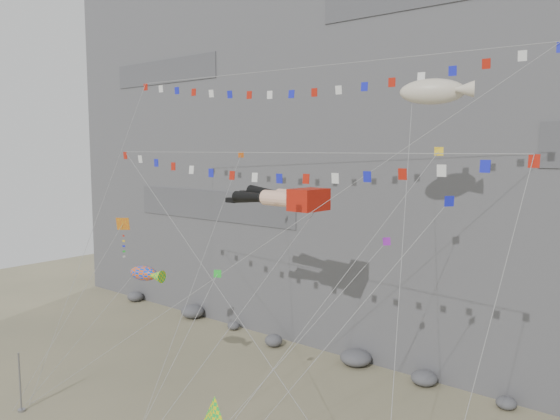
{
  "coord_description": "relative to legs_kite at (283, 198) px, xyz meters",
  "views": [
    {
      "loc": [
        22.57,
        -20.45,
        17.72
      ],
      "look_at": [
        -1.52,
        9.0,
        13.47
      ],
      "focal_mm": 35.0,
      "sensor_mm": 36.0,
      "label": 1
    }
  ],
  "objects": [
    {
      "name": "small_kite_b",
      "position": [
        8.29,
        -1.65,
        -2.22
      ],
      "size": [
        7.32,
        11.36,
        17.88
      ],
      "color": "purple",
      "rests_on": "ground"
    },
    {
      "name": "harlequin_kite",
      "position": [
        -11.3,
        -4.85,
        -2.27
      ],
      "size": [
        3.31,
        8.77,
        14.59
      ],
      "color": "red",
      "rests_on": "ground"
    },
    {
      "name": "anchor_pole_left",
      "position": [
        -13.13,
        -12.07,
        -12.43
      ],
      "size": [
        0.12,
        0.12,
        4.12
      ],
      "primitive_type": "cylinder",
      "color": "gray",
      "rests_on": "ground"
    },
    {
      "name": "fish_windsock",
      "position": [
        -8.54,
        -5.16,
        -5.5
      ],
      "size": [
        7.27,
        7.24,
        12.18
      ],
      "color": "#F65A0C",
      "rests_on": "ground"
    },
    {
      "name": "small_kite_a",
      "position": [
        -5.48,
        1.37,
        2.19
      ],
      "size": [
        6.7,
        16.6,
        24.36
      ],
      "color": "orange",
      "rests_on": "ground"
    },
    {
      "name": "legs_kite",
      "position": [
        0.0,
        0.0,
        0.0
      ],
      "size": [
        7.99,
        18.18,
        22.03
      ],
      "rotation": [
        0.0,
        0.0,
        -0.06
      ],
      "color": "#B5190B",
      "rests_on": "ground"
    },
    {
      "name": "flag_banner_upper",
      "position": [
        0.56,
        1.31,
        8.58
      ],
      "size": [
        30.81,
        13.94,
        29.86
      ],
      "color": "#B5190B",
      "rests_on": "ground"
    },
    {
      "name": "small_kite_e",
      "position": [
        12.62,
        -3.6,
        0.46
      ],
      "size": [
        9.59,
        10.04,
        20.01
      ],
      "color": "#161CC7",
      "rests_on": "ground"
    },
    {
      "name": "cliff",
      "position": [
        0.26,
        24.19,
        10.51
      ],
      "size": [
        80.0,
        28.0,
        50.0
      ],
      "primitive_type": "cube",
      "color": "slate",
      "rests_on": "ground"
    },
    {
      "name": "small_kite_d",
      "position": [
        10.03,
        0.92,
        2.66
      ],
      "size": [
        7.39,
        16.29,
        24.48
      ],
      "color": "yellow",
      "rests_on": "ground"
    },
    {
      "name": "small_kite_c",
      "position": [
        0.25,
        -6.61,
        -4.23
      ],
      "size": [
        1.14,
        8.1,
        12.89
      ],
      "color": "green",
      "rests_on": "ground"
    },
    {
      "name": "talus_boulders",
      "position": [
        0.26,
        9.19,
        -13.89
      ],
      "size": [
        60.0,
        3.0,
        1.2
      ],
      "primitive_type": null,
      "color": "#59595E",
      "rests_on": "ground"
    },
    {
      "name": "blimp_windsock",
      "position": [
        9.43,
        1.95,
        6.49
      ],
      "size": [
        6.58,
        14.46,
        25.0
      ],
      "color": "beige",
      "rests_on": "ground"
    },
    {
      "name": "flag_banner_lower",
      "position": [
        2.07,
        -4.09,
        3.01
      ],
      "size": [
        29.5,
        5.59,
        21.94
      ],
      "color": "#B5190B",
      "rests_on": "ground"
    },
    {
      "name": "delta_kite",
      "position": [
        6.18,
        -12.55,
        -8.59
      ],
      "size": [
        4.16,
        4.65,
        7.95
      ],
      "color": "yellow",
      "rests_on": "ground"
    }
  ]
}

